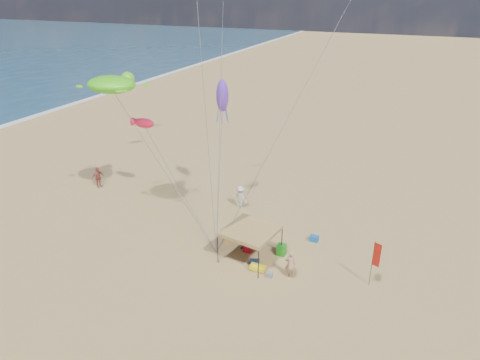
{
  "coord_description": "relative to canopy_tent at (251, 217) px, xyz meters",
  "views": [
    {
      "loc": [
        9.8,
        -19.47,
        15.04
      ],
      "look_at": [
        0.0,
        3.0,
        4.0
      ],
      "focal_mm": 32.41,
      "sensor_mm": 36.0,
      "label": 1
    }
  ],
  "objects": [
    {
      "name": "cooler_blue",
      "position": [
        3.02,
        3.47,
        -2.68
      ],
      "size": [
        0.54,
        0.38,
        0.38
      ],
      "primitive_type": "cube",
      "color": "#155CAC",
      "rests_on": "ground"
    },
    {
      "name": "person_near_b",
      "position": [
        -0.51,
        0.88,
        -1.92
      ],
      "size": [
        1.08,
        0.94,
        1.91
      ],
      "primitive_type": "imported",
      "rotation": [
        0.0,
        0.0,
        0.26
      ],
      "color": "#343747",
      "rests_on": "ground"
    },
    {
      "name": "chair_yellow",
      "position": [
        -1.91,
        1.47,
        -2.52
      ],
      "size": [
        0.5,
        0.5,
        0.7
      ],
      "primitive_type": "cube",
      "color": "orange",
      "rests_on": "ground"
    },
    {
      "name": "person_near_a",
      "position": [
        2.74,
        -0.77,
        -2.01
      ],
      "size": [
        0.72,
        0.57,
        1.72
      ],
      "primitive_type": "imported",
      "rotation": [
        0.0,
        0.0,
        3.42
      ],
      "color": "tan",
      "rests_on": "ground"
    },
    {
      "name": "bag_navy",
      "position": [
        0.44,
        -0.4,
        -2.69
      ],
      "size": [
        0.69,
        0.54,
        0.36
      ],
      "primitive_type": "cylinder",
      "rotation": [
        0.0,
        1.57,
        0.35
      ],
      "color": "#0C1A35",
      "rests_on": "ground"
    },
    {
      "name": "person_near_c",
      "position": [
        -3.15,
        5.82,
        -2.01
      ],
      "size": [
        1.27,
        0.99,
        1.73
      ],
      "primitive_type": "imported",
      "rotation": [
        0.0,
        0.0,
        2.79
      ],
      "color": "silver",
      "rests_on": "ground"
    },
    {
      "name": "person_far_a",
      "position": [
        -15.16,
        4.47,
        -2.0
      ],
      "size": [
        0.73,
        1.1,
        1.73
      ],
      "primitive_type": "imported",
      "rotation": [
        0.0,
        0.0,
        1.25
      ],
      "color": "#AC4A42",
      "rests_on": "ground"
    },
    {
      "name": "bag_orange",
      "position": [
        -1.77,
        3.89,
        -2.69
      ],
      "size": [
        0.54,
        0.69,
        0.36
      ],
      "primitive_type": "cylinder",
      "rotation": [
        0.0,
        1.57,
        1.22
      ],
      "color": "#F2480D",
      "rests_on": "ground"
    },
    {
      "name": "turtle_kite",
      "position": [
        -10.45,
        1.87,
        6.39
      ],
      "size": [
        3.46,
        2.85,
        1.1
      ],
      "primitive_type": "ellipsoid",
      "rotation": [
        0.0,
        0.0,
        0.07
      ],
      "color": "#4EE71B",
      "rests_on": "ground"
    },
    {
      "name": "chair_green",
      "position": [
        1.58,
        1.19,
        -2.52
      ],
      "size": [
        0.5,
        0.5,
        0.7
      ],
      "primitive_type": "cube",
      "color": "#1E901A",
      "rests_on": "ground"
    },
    {
      "name": "beach_cart",
      "position": [
        0.85,
        -0.91,
        -2.67
      ],
      "size": [
        0.9,
        0.5,
        0.24
      ],
      "primitive_type": "cube",
      "color": "yellow",
      "rests_on": "ground"
    },
    {
      "name": "squid_kite",
      "position": [
        -4.66,
        6.15,
        5.29
      ],
      "size": [
        1.14,
        1.14,
        2.23
      ],
      "primitive_type": "ellipsoid",
      "rotation": [
        0.0,
        0.0,
        0.43
      ],
      "color": "#6C36D5",
      "rests_on": "ground"
    },
    {
      "name": "fish_kite",
      "position": [
        -10.03,
        4.36,
        3.19
      ],
      "size": [
        1.67,
        0.98,
        0.7
      ],
      "primitive_type": "ellipsoid",
      "rotation": [
        0.0,
        0.0,
        -0.12
      ],
      "color": "#FF1C44",
      "rests_on": "ground"
    },
    {
      "name": "cooler_red",
      "position": [
        -0.43,
        0.66,
        -2.68
      ],
      "size": [
        0.54,
        0.38,
        0.38
      ],
      "primitive_type": "cube",
      "color": "red",
      "rests_on": "ground"
    },
    {
      "name": "canopy_tent",
      "position": [
        0.0,
        0.0,
        0.0
      ],
      "size": [
        5.52,
        5.52,
        3.45
      ],
      "color": "black",
      "rests_on": "ground"
    },
    {
      "name": "ground",
      "position": [
        -1.63,
        -0.78,
        -2.87
      ],
      "size": [
        280.0,
        280.0,
        0.0
      ],
      "primitive_type": "plane",
      "color": "tan",
      "rests_on": "ground"
    },
    {
      "name": "crate_grey",
      "position": [
        1.68,
        -1.21,
        -2.73
      ],
      "size": [
        0.34,
        0.3,
        0.28
      ],
      "primitive_type": "cube",
      "color": "gray",
      "rests_on": "ground"
    },
    {
      "name": "feather_flag",
      "position": [
        7.08,
        0.27,
        -1.0
      ],
      "size": [
        0.4,
        0.17,
        2.79
      ],
      "color": "black",
      "rests_on": "ground"
    }
  ]
}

